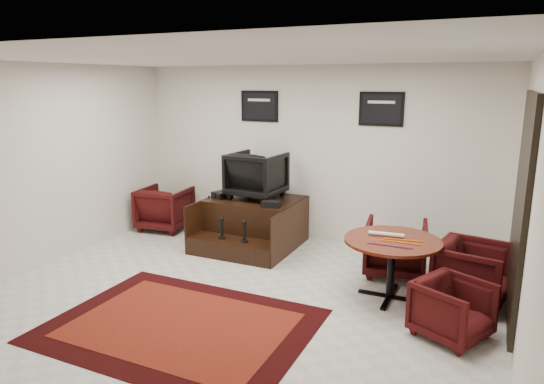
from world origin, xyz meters
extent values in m
plane|color=silver|center=(0.00, 0.00, 0.00)|extent=(6.00, 6.00, 0.00)
cube|color=silver|center=(0.00, 2.50, 1.40)|extent=(6.00, 0.02, 2.80)
cube|color=silver|center=(0.00, -2.50, 1.40)|extent=(6.00, 0.02, 2.80)
cube|color=silver|center=(-3.00, 0.00, 1.40)|extent=(0.02, 5.00, 2.80)
cube|color=silver|center=(3.00, 0.00, 1.40)|extent=(0.02, 5.00, 2.80)
cube|color=white|center=(0.00, 0.00, 2.80)|extent=(6.00, 5.00, 0.02)
cube|color=black|center=(2.97, 0.70, 1.30)|extent=(0.05, 1.90, 2.30)
cube|color=black|center=(2.96, 0.70, 1.30)|extent=(0.02, 1.72, 2.12)
cube|color=black|center=(2.97, 0.70, 1.30)|extent=(0.03, 0.05, 2.12)
cube|color=black|center=(-0.90, 2.48, 2.15)|extent=(0.66, 0.03, 0.50)
cube|color=black|center=(-0.90, 2.46, 2.15)|extent=(0.58, 0.01, 0.42)
cube|color=silver|center=(-0.90, 2.46, 2.25)|extent=(0.40, 0.00, 0.04)
cube|color=black|center=(1.10, 2.48, 2.15)|extent=(0.66, 0.03, 0.50)
cube|color=black|center=(1.10, 2.46, 2.15)|extent=(0.58, 0.01, 0.42)
cube|color=silver|center=(1.10, 2.46, 2.25)|extent=(0.40, 0.00, 0.04)
cube|color=black|center=(-0.20, -0.87, 0.00)|extent=(2.73, 2.05, 0.01)
cube|color=#58150C|center=(-0.20, -0.87, 0.01)|extent=(2.24, 1.56, 0.01)
cube|color=black|center=(-0.70, 1.92, 0.37)|extent=(1.42, 1.05, 0.74)
cube|color=black|center=(-0.70, 1.18, 0.13)|extent=(1.42, 0.42, 0.26)
cube|color=black|center=(-1.41, 1.71, 0.37)|extent=(0.02, 1.47, 0.74)
cube|color=black|center=(0.00, 1.71, 0.37)|extent=(0.02, 1.47, 0.74)
cylinder|color=black|center=(-0.89, 1.18, 0.27)|extent=(0.11, 0.11, 0.02)
cylinder|color=black|center=(-0.89, 1.18, 0.40)|extent=(0.04, 0.04, 0.24)
sphere|color=black|center=(-0.89, 1.18, 0.56)|extent=(0.07, 0.07, 0.07)
cylinder|color=black|center=(-0.51, 1.18, 0.27)|extent=(0.11, 0.11, 0.02)
cylinder|color=black|center=(-0.51, 1.18, 0.40)|extent=(0.04, 0.04, 0.24)
sphere|color=black|center=(-0.51, 1.18, 0.56)|extent=(0.07, 0.07, 0.07)
imported|color=black|center=(-0.70, 1.97, 1.14)|extent=(0.82, 0.78, 0.81)
cube|color=black|center=(-1.26, 1.75, 0.79)|extent=(0.19, 0.30, 0.10)
cube|color=black|center=(-1.15, 1.72, 0.79)|extent=(0.19, 0.30, 0.10)
cube|color=black|center=(-0.25, 1.54, 0.78)|extent=(0.29, 0.22, 0.09)
imported|color=black|center=(-2.49, 1.92, 0.41)|extent=(0.88, 0.84, 0.82)
cylinder|color=#48140A|center=(1.69, 0.76, 0.72)|extent=(1.13, 1.13, 0.04)
cylinder|color=black|center=(1.69, 0.76, 0.37)|extent=(0.09, 0.09, 0.67)
cube|color=black|center=(1.69, 0.76, 0.02)|extent=(0.76, 0.06, 0.03)
cube|color=black|center=(1.69, 0.76, 0.02)|extent=(0.06, 0.76, 0.03)
imported|color=black|center=(1.59, 1.55, 0.40)|extent=(0.88, 0.84, 0.81)
imported|color=black|center=(2.57, 1.07, 0.40)|extent=(0.85, 0.89, 0.79)
imported|color=black|center=(2.44, 0.10, 0.33)|extent=(0.83, 0.85, 0.67)
cylinder|color=silver|center=(1.59, 0.84, 0.76)|extent=(0.42, 0.09, 0.05)
cylinder|color=orange|center=(1.80, 0.67, 0.75)|extent=(0.45, 0.02, 0.01)
cylinder|color=orange|center=(1.80, 0.77, 0.75)|extent=(0.45, 0.08, 0.01)
cylinder|color=#4C1933|center=(1.50, 0.50, 0.74)|extent=(0.09, 0.05, 0.01)
cylinder|color=#4C1933|center=(1.56, 0.50, 0.74)|extent=(0.09, 0.05, 0.01)
cylinder|color=#4C1933|center=(1.62, 0.50, 0.74)|extent=(0.09, 0.05, 0.01)
cylinder|color=#4C1933|center=(1.68, 0.50, 0.74)|extent=(0.09, 0.05, 0.01)
cylinder|color=#4C1933|center=(1.74, 0.50, 0.74)|extent=(0.09, 0.05, 0.01)
cylinder|color=#4C1933|center=(1.80, 0.50, 0.74)|extent=(0.09, 0.05, 0.01)
cylinder|color=#4C1933|center=(1.86, 0.50, 0.74)|extent=(0.09, 0.05, 0.01)
cylinder|color=#4C1933|center=(1.92, 0.50, 0.74)|extent=(0.09, 0.05, 0.01)
camera|label=1|loc=(2.68, -4.74, 2.55)|focal=32.00mm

